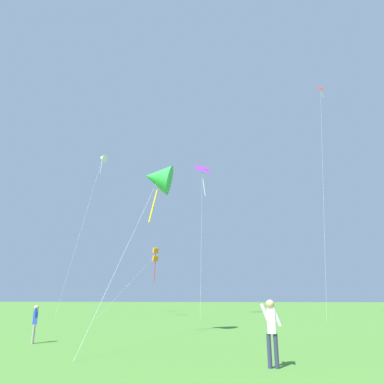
{
  "coord_description": "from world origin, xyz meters",
  "views": [
    {
      "loc": [
        0.05,
        -2.76,
        1.8
      ],
      "look_at": [
        -5.72,
        33.69,
        12.79
      ],
      "focal_mm": 33.55,
      "sensor_mm": 36.0,
      "label": 1
    }
  ],
  "objects_px": {
    "person_child_small": "(35,320)",
    "kite_white_distant": "(102,158)",
    "kite_red_high": "(321,108)",
    "kite_green_small": "(158,178)",
    "kite_orange_box": "(155,256)",
    "kite_purple_streamer": "(203,176)",
    "person_with_spool": "(271,326)"
  },
  "relations": [
    {
      "from": "kite_green_small",
      "to": "kite_orange_box",
      "type": "distance_m",
      "value": 20.22
    },
    {
      "from": "kite_purple_streamer",
      "to": "person_child_small",
      "type": "relative_size",
      "value": 11.83
    },
    {
      "from": "kite_white_distant",
      "to": "kite_orange_box",
      "type": "distance_m",
      "value": 15.63
    },
    {
      "from": "person_child_small",
      "to": "kite_white_distant",
      "type": "bearing_deg",
      "value": 109.44
    },
    {
      "from": "kite_white_distant",
      "to": "kite_purple_streamer",
      "type": "height_order",
      "value": "kite_white_distant"
    },
    {
      "from": "kite_green_small",
      "to": "person_with_spool",
      "type": "height_order",
      "value": "kite_green_small"
    },
    {
      "from": "kite_purple_streamer",
      "to": "person_with_spool",
      "type": "relative_size",
      "value": 10.19
    },
    {
      "from": "kite_purple_streamer",
      "to": "kite_white_distant",
      "type": "bearing_deg",
      "value": -177.72
    },
    {
      "from": "person_with_spool",
      "to": "person_child_small",
      "type": "relative_size",
      "value": 1.16
    },
    {
      "from": "kite_purple_streamer",
      "to": "person_with_spool",
      "type": "xyz_separation_m",
      "value": [
        5.77,
        -30.89,
        -15.33
      ]
    },
    {
      "from": "kite_green_small",
      "to": "person_child_small",
      "type": "relative_size",
      "value": 6.2
    },
    {
      "from": "kite_white_distant",
      "to": "person_with_spool",
      "type": "relative_size",
      "value": 11.3
    },
    {
      "from": "kite_red_high",
      "to": "kite_white_distant",
      "type": "height_order",
      "value": "kite_red_high"
    },
    {
      "from": "kite_red_high",
      "to": "person_child_small",
      "type": "xyz_separation_m",
      "value": [
        -18.59,
        -26.23,
        -23.23
      ]
    },
    {
      "from": "kite_green_small",
      "to": "person_with_spool",
      "type": "bearing_deg",
      "value": -56.09
    },
    {
      "from": "kite_green_small",
      "to": "person_with_spool",
      "type": "distance_m",
      "value": 12.33
    },
    {
      "from": "kite_white_distant",
      "to": "kite_purple_streamer",
      "type": "distance_m",
      "value": 13.43
    },
    {
      "from": "kite_red_high",
      "to": "kite_green_small",
      "type": "relative_size",
      "value": 2.96
    },
    {
      "from": "kite_white_distant",
      "to": "kite_orange_box",
      "type": "xyz_separation_m",
      "value": [
        8.2,
        -2.72,
        -13.02
      ]
    },
    {
      "from": "kite_orange_box",
      "to": "person_child_small",
      "type": "bearing_deg",
      "value": -87.39
    },
    {
      "from": "kite_orange_box",
      "to": "kite_purple_streamer",
      "type": "relative_size",
      "value": 0.4
    },
    {
      "from": "kite_white_distant",
      "to": "person_with_spool",
      "type": "distance_m",
      "value": 40.14
    },
    {
      "from": "kite_green_small",
      "to": "kite_purple_streamer",
      "type": "relative_size",
      "value": 0.52
    },
    {
      "from": "kite_red_high",
      "to": "person_child_small",
      "type": "bearing_deg",
      "value": -125.32
    },
    {
      "from": "kite_red_high",
      "to": "kite_purple_streamer",
      "type": "bearing_deg",
      "value": 177.77
    },
    {
      "from": "kite_purple_streamer",
      "to": "kite_orange_box",
      "type": "bearing_deg",
      "value": -146.5
    },
    {
      "from": "kite_orange_box",
      "to": "person_with_spool",
      "type": "relative_size",
      "value": 4.05
    },
    {
      "from": "kite_orange_box",
      "to": "person_with_spool",
      "type": "bearing_deg",
      "value": -68.91
    },
    {
      "from": "kite_green_small",
      "to": "kite_purple_streamer",
      "type": "height_order",
      "value": "kite_purple_streamer"
    },
    {
      "from": "kite_orange_box",
      "to": "person_child_small",
      "type": "xyz_separation_m",
      "value": [
        1.08,
        -23.57,
        -5.39
      ]
    },
    {
      "from": "kite_purple_streamer",
      "to": "person_with_spool",
      "type": "distance_m",
      "value": 34.96
    },
    {
      "from": "kite_green_small",
      "to": "kite_purple_streamer",
      "type": "bearing_deg",
      "value": 90.63
    }
  ]
}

